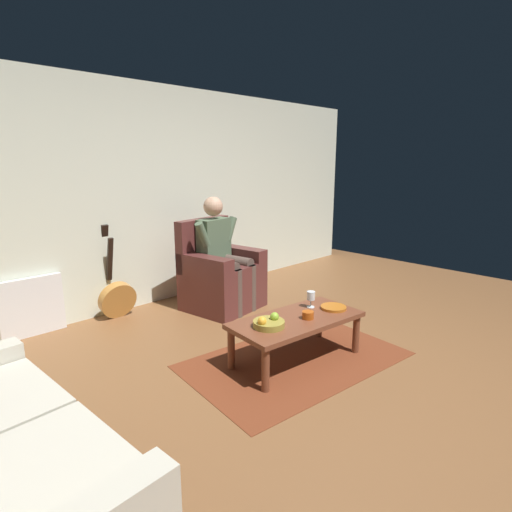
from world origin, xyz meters
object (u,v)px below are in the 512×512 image
(person_seated, at_px, (222,249))
(coffee_table, at_px, (297,324))
(guitar, at_px, (117,297))
(candle_jar, at_px, (308,315))
(decorative_dish, at_px, (333,308))
(wine_glass_near, at_px, (311,297))
(armchair, at_px, (220,277))
(fruit_bowl, at_px, (269,323))

(person_seated, relative_size, coffee_table, 1.08)
(person_seated, xyz_separation_m, guitar, (1.01, -0.57, -0.47))
(guitar, relative_size, candle_jar, 10.33)
(decorative_dish, bearing_deg, coffee_table, -12.95)
(wine_glass_near, xyz_separation_m, decorative_dish, (-0.11, 0.17, -0.09))
(armchair, relative_size, coffee_table, 0.86)
(fruit_bowl, bearing_deg, wine_glass_near, -175.38)
(fruit_bowl, height_order, decorative_dish, fruit_bowl)
(armchair, distance_m, coffee_table, 1.52)
(person_seated, distance_m, wine_glass_near, 1.37)
(armchair, bearing_deg, coffee_table, 66.40)
(guitar, relative_size, fruit_bowl, 4.01)
(person_seated, bearing_deg, wine_glass_near, 76.54)
(person_seated, height_order, guitar, person_seated)
(armchair, xyz_separation_m, fruit_bowl, (0.70, 1.44, 0.06))
(person_seated, bearing_deg, coffee_table, 65.84)
(wine_glass_near, height_order, decorative_dish, wine_glass_near)
(armchair, bearing_deg, decorative_dish, 81.48)
(armchair, relative_size, decorative_dish, 4.51)
(decorative_dish, bearing_deg, wine_glass_near, -56.11)
(guitar, xyz_separation_m, wine_glass_near, (-0.89, 1.92, 0.25))
(fruit_bowl, height_order, candle_jar, fruit_bowl)
(person_seated, xyz_separation_m, coffee_table, (0.40, 1.43, -0.37))
(decorative_dish, bearing_deg, guitar, -64.28)
(armchair, height_order, coffee_table, armchair)
(armchair, distance_m, guitar, 1.14)
(coffee_table, distance_m, wine_glass_near, 0.33)
(person_seated, height_order, candle_jar, person_seated)
(wine_glass_near, relative_size, candle_jar, 1.52)
(wine_glass_near, relative_size, fruit_bowl, 0.59)
(guitar, distance_m, fruit_bowl, 2.00)
(coffee_table, xyz_separation_m, guitar, (0.61, -2.00, -0.10))
(candle_jar, bearing_deg, guitar, -72.33)
(person_seated, xyz_separation_m, decorative_dish, (0.00, 1.52, -0.30))
(person_seated, xyz_separation_m, wine_glass_near, (0.11, 1.35, -0.21))
(armchair, height_order, fruit_bowl, armchair)
(fruit_bowl, bearing_deg, person_seated, -116.67)
(armchair, distance_m, wine_glass_near, 1.40)
(armchair, xyz_separation_m, guitar, (1.00, -0.53, -0.13))
(wine_glass_near, xyz_separation_m, candle_jar, (0.23, 0.15, -0.07))
(armchair, height_order, candle_jar, armchair)
(candle_jar, bearing_deg, coffee_table, -57.29)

